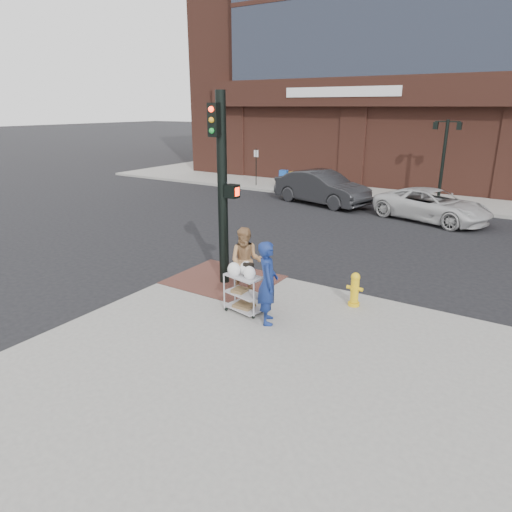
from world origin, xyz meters
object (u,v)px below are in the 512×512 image
Objects in this scene: woman_blue at (268,283)px; fire_hydrant at (355,289)px; lamp_post at (444,151)px; pedestrian_tan at (246,261)px; utility_cart at (244,290)px; sedan_dark at (322,188)px; traffic_signal_pole at (223,185)px; minivan_white at (432,205)px.

woman_blue is 2.22× the size of fire_hydrant.
lamp_post is 15.71m from pedestrian_tan.
pedestrian_tan is 2.78m from fire_hydrant.
utility_cart reaches higher than fire_hydrant.
fire_hydrant is at bearing -68.31° from woman_blue.
woman_blue is at bearing -145.48° from sedan_dark.
traffic_signal_pole is 3.19m from woman_blue.
utility_cart is at bearing -139.80° from fire_hydrant.
woman_blue reaches higher than sedan_dark.
traffic_signal_pole is at bearing 139.50° from utility_cart.
fire_hydrant is (2.64, 0.77, -0.44)m from pedestrian_tan.
traffic_signal_pole is at bearing -172.93° from fire_hydrant.
woman_blue is at bearing -124.93° from fire_hydrant.
traffic_signal_pole reaches higher than minivan_white.
sedan_dark is at bearing -13.53° from woman_blue.
utility_cart is (-0.96, -16.52, -1.91)m from lamp_post.
fire_hydrant is at bearing 7.07° from traffic_signal_pole.
woman_blue reaches higher than fire_hydrant.
utility_cart is (0.58, -0.96, -0.32)m from pedestrian_tan.
lamp_post is 0.81× the size of minivan_white.
pedestrian_tan is 12.61m from sedan_dark.
lamp_post is at bearing 86.66° from utility_cart.
sedan_dark is at bearing 118.23° from fire_hydrant.
pedestrian_tan reaches higher than utility_cart.
traffic_signal_pole is 11.69m from minivan_white.
traffic_signal_pole is 2.86× the size of pedestrian_tan.
traffic_signal_pole is at bearing 137.58° from pedestrian_tan.
lamp_post is 3.26× the size of utility_cart.
minivan_white is (0.78, 12.53, -0.41)m from woman_blue.
lamp_post is 4.72× the size of fire_hydrant.
minivan_white is at bearing 74.73° from traffic_signal_pole.
traffic_signal_pole reaches higher than woman_blue.
fire_hydrant is at bearing -6.69° from pedestrian_tan.
lamp_post is 6.33m from sedan_dark.
pedestrian_tan is at bearing -19.44° from traffic_signal_pole.
utility_cart is (4.04, -13.09, -0.14)m from sedan_dark.
lamp_post is at bearing 61.34° from pedestrian_tan.
lamp_post reaches higher than fire_hydrant.
utility_cart is (-0.74, 0.15, -0.39)m from woman_blue.
lamp_post is at bearing 80.76° from traffic_signal_pole.
woman_blue is (2.25, -1.44, -1.74)m from traffic_signal_pole.
minivan_white is at bearing -36.93° from woman_blue.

